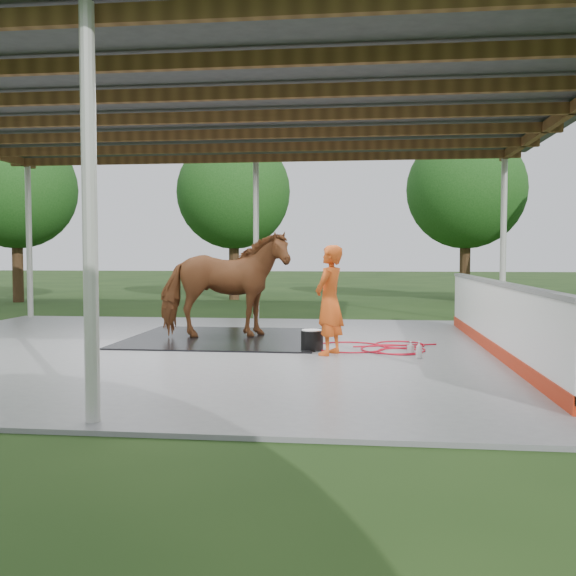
# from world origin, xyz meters

# --- Properties ---
(ground) EXTENTS (100.00, 100.00, 0.00)m
(ground) POSITION_xyz_m (0.00, 0.00, 0.00)
(ground) COLOR #1E3814
(concrete_slab) EXTENTS (12.00, 10.00, 0.05)m
(concrete_slab) POSITION_xyz_m (0.00, 0.00, 0.03)
(concrete_slab) COLOR slate
(concrete_slab) RESTS_ON ground
(pavilion_structure) EXTENTS (12.60, 10.60, 4.05)m
(pavilion_structure) POSITION_xyz_m (0.00, -0.00, 3.97)
(pavilion_structure) COLOR beige
(pavilion_structure) RESTS_ON ground
(dasher_board) EXTENTS (0.16, 8.00, 1.15)m
(dasher_board) POSITION_xyz_m (4.60, 0.00, 0.59)
(dasher_board) COLOR #B2270E
(dasher_board) RESTS_ON concrete_slab
(tree_belt) EXTENTS (28.00, 28.00, 5.80)m
(tree_belt) POSITION_xyz_m (0.30, 0.90, 3.79)
(tree_belt) COLOR #382314
(tree_belt) RESTS_ON ground
(rubber_mat) EXTENTS (3.49, 3.27, 0.03)m
(rubber_mat) POSITION_xyz_m (-0.02, 1.24, 0.06)
(rubber_mat) COLOR black
(rubber_mat) RESTS_ON concrete_slab
(horse) EXTENTS (2.53, 1.68, 1.96)m
(horse) POSITION_xyz_m (-0.02, 1.24, 1.06)
(horse) COLOR brown
(horse) RESTS_ON rubber_mat
(handler) EXTENTS (0.62, 0.73, 1.71)m
(handler) POSITION_xyz_m (2.00, -0.44, 0.90)
(handler) COLOR #D04D16
(handler) RESTS_ON concrete_slab
(wash_bucket) EXTENTS (0.37, 0.37, 0.34)m
(wash_bucket) POSITION_xyz_m (1.70, -0.03, 0.22)
(wash_bucket) COLOR black
(wash_bucket) RESTS_ON concrete_slab
(soap_bottle_a) EXTENTS (0.11, 0.11, 0.26)m
(soap_bottle_a) POSITION_xyz_m (3.36, -0.64, 0.18)
(soap_bottle_a) COLOR silver
(soap_bottle_a) RESTS_ON concrete_slab
(soap_bottle_b) EXTENTS (0.12, 0.12, 0.18)m
(soap_bottle_b) POSITION_xyz_m (3.28, -0.10, 0.14)
(soap_bottle_b) COLOR #338CD8
(soap_bottle_b) RESTS_ON concrete_slab
(hose_coil) EXTENTS (2.12, 1.58, 0.02)m
(hose_coil) POSITION_xyz_m (2.77, 0.30, 0.06)
(hose_coil) COLOR #AE0C1E
(hose_coil) RESTS_ON concrete_slab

